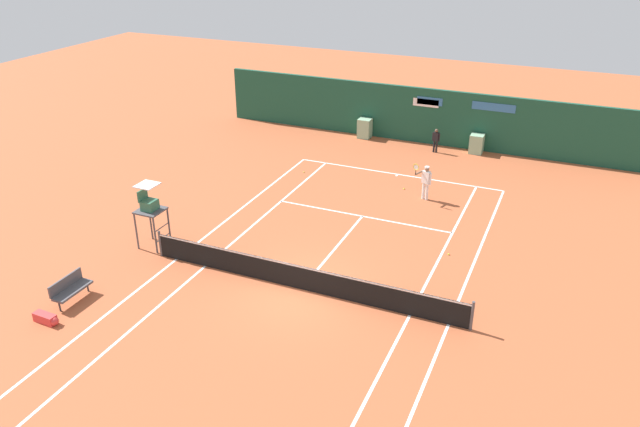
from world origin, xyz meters
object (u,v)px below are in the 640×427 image
at_px(player_on_baseline, 426,180).
at_px(player_bench, 70,288).
at_px(umpire_chair, 150,207).
at_px(equipment_bag, 47,319).
at_px(ball_kid_left_post, 436,139).
at_px(tennis_ball_near_service_line, 404,189).
at_px(tennis_ball_mid_court, 304,172).
at_px(tennis_ball_by_sideline, 449,254).

bearing_deg(player_on_baseline, player_bench, 74.49).
bearing_deg(player_bench, umpire_chair, 177.25).
distance_m(equipment_bag, player_on_baseline, 16.84).
relative_size(ball_kid_left_post, tennis_ball_near_service_line, 19.84).
xyz_separation_m(umpire_chair, tennis_ball_near_service_line, (7.59, 9.44, -1.69)).
height_order(equipment_bag, tennis_ball_mid_court, equipment_bag).
distance_m(player_on_baseline, tennis_ball_near_service_line, 1.71).
height_order(player_bench, tennis_ball_by_sideline, player_bench).
xyz_separation_m(player_bench, tennis_ball_mid_court, (2.46, 13.77, -0.48)).
distance_m(equipment_bag, tennis_ball_mid_court, 15.28).
bearing_deg(tennis_ball_near_service_line, tennis_ball_mid_court, 179.93).
bearing_deg(equipment_bag, tennis_ball_by_sideline, 41.19).
relative_size(equipment_bag, ball_kid_left_post, 0.71).
bearing_deg(equipment_bag, tennis_ball_near_service_line, 63.39).
height_order(ball_kid_left_post, tennis_ball_near_service_line, ball_kid_left_post).
distance_m(tennis_ball_near_service_line, tennis_ball_mid_court, 5.34).
bearing_deg(ball_kid_left_post, umpire_chair, 71.80).
height_order(player_on_baseline, tennis_ball_by_sideline, player_on_baseline).
relative_size(equipment_bag, tennis_ball_by_sideline, 14.10).
bearing_deg(tennis_ball_by_sideline, tennis_ball_mid_court, 147.94).
distance_m(umpire_chair, tennis_ball_mid_court, 9.85).
distance_m(ball_kid_left_post, tennis_ball_by_sideline, 11.65).
bearing_deg(tennis_ball_near_service_line, tennis_ball_by_sideline, -57.99).
bearing_deg(tennis_ball_mid_court, tennis_ball_by_sideline, -32.06).
relative_size(equipment_bag, player_on_baseline, 0.51).
height_order(tennis_ball_by_sideline, tennis_ball_near_service_line, same).
distance_m(player_on_baseline, tennis_ball_mid_court, 6.65).
xyz_separation_m(player_on_baseline, tennis_ball_near_service_line, (-1.19, 0.75, -0.96)).
height_order(tennis_ball_near_service_line, tennis_ball_mid_court, same).
relative_size(ball_kid_left_post, tennis_ball_by_sideline, 19.84).
distance_m(equipment_bag, tennis_ball_by_sideline, 14.61).
bearing_deg(tennis_ball_by_sideline, equipment_bag, -138.81).
xyz_separation_m(umpire_chair, player_on_baseline, (8.78, 8.69, -0.73)).
xyz_separation_m(tennis_ball_by_sideline, tennis_ball_mid_court, (-8.77, 5.49, 0.00)).
distance_m(player_bench, ball_kid_left_post, 20.98).
xyz_separation_m(tennis_ball_by_sideline, tennis_ball_near_service_line, (-3.43, 5.48, 0.00)).
distance_m(equipment_bag, tennis_ball_near_service_line, 16.90).
bearing_deg(tennis_ball_by_sideline, umpire_chair, -160.24).
bearing_deg(tennis_ball_near_service_line, equipment_bag, -116.61).
bearing_deg(ball_kid_left_post, equipment_bag, 78.51).
height_order(equipment_bag, tennis_ball_near_service_line, equipment_bag).
height_order(player_on_baseline, ball_kid_left_post, player_on_baseline).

